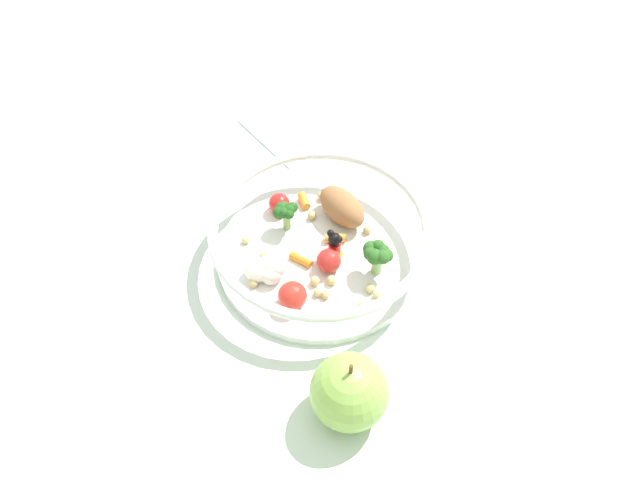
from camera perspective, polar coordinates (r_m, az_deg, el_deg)
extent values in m
plane|color=silver|center=(0.82, -0.72, -1.10)|extent=(2.40, 2.40, 0.00)
cylinder|color=white|center=(0.81, 0.00, -1.29)|extent=(0.25, 0.25, 0.01)
torus|color=white|center=(0.77, 0.00, 1.08)|extent=(0.26, 0.26, 0.01)
ellipsoid|color=#9E663D|center=(0.82, 1.90, 2.87)|extent=(0.08, 0.06, 0.04)
cylinder|color=#8EB766|center=(0.78, 4.89, -2.12)|extent=(0.01, 0.01, 0.03)
sphere|color=#2D6023|center=(0.75, 5.41, -1.48)|extent=(0.02, 0.02, 0.02)
sphere|color=#2D6023|center=(0.76, 5.74, -1.32)|extent=(0.02, 0.02, 0.02)
sphere|color=#2D6023|center=(0.76, 5.38, -0.96)|extent=(0.02, 0.02, 0.02)
sphere|color=#2D6023|center=(0.76, 5.04, -0.51)|extent=(0.01, 0.01, 0.01)
sphere|color=#2D6023|center=(0.76, 4.40, -0.76)|extent=(0.02, 0.02, 0.02)
sphere|color=#2D6023|center=(0.76, 4.37, -1.18)|extent=(0.02, 0.02, 0.02)
sphere|color=#2D6023|center=(0.75, 4.73, -1.44)|extent=(0.02, 0.02, 0.02)
cylinder|color=#7FAD5B|center=(0.82, -2.85, 1.58)|extent=(0.01, 0.01, 0.02)
sphere|color=#23561E|center=(0.80, -2.68, 2.23)|extent=(0.01, 0.01, 0.01)
sphere|color=#23561E|center=(0.80, -2.62, 2.59)|extent=(0.01, 0.01, 0.01)
sphere|color=#23561E|center=(0.80, -2.37, 2.83)|extent=(0.01, 0.01, 0.01)
sphere|color=#23561E|center=(0.81, -2.58, 2.78)|extent=(0.01, 0.01, 0.01)
sphere|color=#23561E|center=(0.81, -3.14, 2.91)|extent=(0.01, 0.01, 0.01)
sphere|color=#23561E|center=(0.81, -3.30, 2.67)|extent=(0.02, 0.02, 0.02)
sphere|color=#23561E|center=(0.80, -3.52, 2.37)|extent=(0.02, 0.02, 0.02)
sphere|color=#23561E|center=(0.80, -3.08, 2.35)|extent=(0.01, 0.01, 0.01)
sphere|color=white|center=(0.77, -4.25, -2.91)|extent=(0.03, 0.03, 0.03)
sphere|color=white|center=(0.77, -4.06, -2.26)|extent=(0.03, 0.03, 0.03)
sphere|color=white|center=(0.77, -4.69, -2.11)|extent=(0.02, 0.02, 0.02)
sphere|color=white|center=(0.77, -5.43, -2.57)|extent=(0.03, 0.03, 0.03)
cube|color=yellow|center=(0.80, 1.24, -1.32)|extent=(0.02, 0.02, 0.00)
cylinder|color=red|center=(0.79, 1.25, -0.75)|extent=(0.02, 0.02, 0.02)
sphere|color=black|center=(0.77, 1.27, 0.05)|extent=(0.02, 0.02, 0.02)
sphere|color=black|center=(0.77, 1.65, 0.05)|extent=(0.01, 0.01, 0.01)
sphere|color=black|center=(0.77, 0.91, 0.59)|extent=(0.01, 0.01, 0.01)
cylinder|color=orange|center=(0.85, -1.39, 3.38)|extent=(0.02, 0.01, 0.01)
cylinder|color=orange|center=(0.79, -1.66, -1.70)|extent=(0.03, 0.03, 0.01)
cylinder|color=orange|center=(0.81, 1.24, 0.36)|extent=(0.02, 0.03, 0.01)
sphere|color=red|center=(0.84, -3.52, 3.16)|extent=(0.03, 0.03, 0.03)
sphere|color=red|center=(0.77, 0.77, -1.78)|extent=(0.03, 0.03, 0.03)
sphere|color=red|center=(0.74, -2.38, -4.79)|extent=(0.03, 0.03, 0.03)
sphere|color=#D1B775|center=(0.77, -2.27, -3.83)|extent=(0.01, 0.01, 0.01)
sphere|color=#D1B775|center=(0.76, -0.20, -4.54)|extent=(0.01, 0.01, 0.01)
sphere|color=tan|center=(0.77, -5.76, -3.67)|extent=(0.01, 0.01, 0.01)
sphere|color=tan|center=(0.83, -0.68, 2.11)|extent=(0.01, 0.01, 0.01)
sphere|color=#D1B775|center=(0.77, -0.45, -3.54)|extent=(0.01, 0.01, 0.01)
sphere|color=#D1B775|center=(0.76, 4.91, -4.70)|extent=(0.01, 0.01, 0.01)
sphere|color=tan|center=(0.79, -4.78, -1.43)|extent=(0.01, 0.01, 0.01)
sphere|color=#D1B775|center=(0.76, 4.33, -4.15)|extent=(0.01, 0.01, 0.01)
sphere|color=tan|center=(0.75, 3.60, -5.75)|extent=(0.01, 0.01, 0.01)
sphere|color=tan|center=(0.82, 4.01, 1.03)|extent=(0.01, 0.01, 0.01)
sphere|color=tan|center=(0.76, 0.46, -4.72)|extent=(0.01, 0.01, 0.01)
sphere|color=#D1B775|center=(0.77, 1.01, -3.47)|extent=(0.01, 0.01, 0.01)
sphere|color=tan|center=(0.86, 0.15, 3.77)|extent=(0.01, 0.01, 0.01)
sphere|color=#D1B775|center=(0.81, -6.42, 0.01)|extent=(0.01, 0.01, 0.01)
sphere|color=#8CB74C|center=(0.67, 2.53, -12.92)|extent=(0.08, 0.08, 0.08)
cylinder|color=brown|center=(0.63, 2.68, -11.02)|extent=(0.00, 0.00, 0.01)
cube|color=white|center=(0.98, -2.11, 9.78)|extent=(0.16, 0.15, 0.01)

